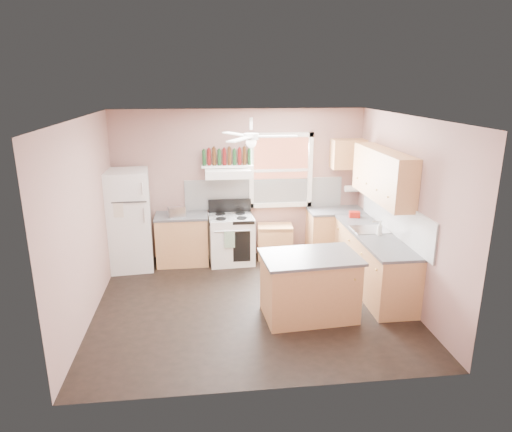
{
  "coord_description": "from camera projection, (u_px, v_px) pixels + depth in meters",
  "views": [
    {
      "loc": [
        -0.65,
        -6.09,
        3.16
      ],
      "look_at": [
        0.1,
        0.3,
        1.25
      ],
      "focal_mm": 32.0,
      "sensor_mm": 36.0,
      "label": 1
    }
  ],
  "objects": [
    {
      "name": "backsplash_back",
      "position": [
        264.0,
        193.0,
        8.38
      ],
      "size": [
        2.9,
        0.03,
        0.55
      ],
      "primitive_type": "cube",
      "color": "white",
      "rests_on": "wall_back"
    },
    {
      "name": "window_view",
      "position": [
        281.0,
        170.0,
        8.29
      ],
      "size": [
        1.0,
        0.02,
        1.2
      ],
      "primitive_type": "cube",
      "color": "brown",
      "rests_on": "wall_back"
    },
    {
      "name": "toaster",
      "position": [
        177.0,
        212.0,
        7.87
      ],
      "size": [
        0.31,
        0.23,
        0.18
      ],
      "primitive_type": "cube",
      "rotation": [
        0.0,
        0.0,
        0.27
      ],
      "color": "silver",
      "rests_on": "counter_left"
    },
    {
      "name": "soap_bottle",
      "position": [
        380.0,
        228.0,
        6.92
      ],
      "size": [
        0.12,
        0.12,
        0.22
      ],
      "primitive_type": "imported",
      "rotation": [
        0.0,
        0.0,
        5.6
      ],
      "color": "silver",
      "rests_on": "counter_right"
    },
    {
      "name": "wine_bottles",
      "position": [
        227.0,
        157.0,
        7.99
      ],
      "size": [
        0.86,
        0.06,
        0.31
      ],
      "color": "#143819",
      "rests_on": "bottle_shelf"
    },
    {
      "name": "base_cabinet_left",
      "position": [
        183.0,
        240.0,
        8.15
      ],
      "size": [
        0.9,
        0.6,
        0.86
      ],
      "primitive_type": "cube",
      "color": "#B8804C",
      "rests_on": "floor"
    },
    {
      "name": "faucet",
      "position": [
        380.0,
        225.0,
        7.21
      ],
      "size": [
        0.03,
        0.03,
        0.14
      ],
      "primitive_type": "cylinder",
      "color": "silver",
      "rests_on": "sink"
    },
    {
      "name": "paper_towel",
      "position": [
        352.0,
        189.0,
        8.42
      ],
      "size": [
        0.26,
        0.12,
        0.12
      ],
      "primitive_type": "cylinder",
      "rotation": [
        0.0,
        1.57,
        0.0
      ],
      "color": "white",
      "rests_on": "wall_back"
    },
    {
      "name": "stove",
      "position": [
        231.0,
        239.0,
        8.18
      ],
      "size": [
        0.81,
        0.68,
        0.86
      ],
      "primitive_type": "cube",
      "rotation": [
        0.0,
        0.0,
        0.05
      ],
      "color": "white",
      "rests_on": "floor"
    },
    {
      "name": "upper_cabinet_corner",
      "position": [
        348.0,
        154.0,
        8.19
      ],
      "size": [
        0.6,
        0.33,
        0.52
      ],
      "primitive_type": "cube",
      "color": "#B8804C",
      "rests_on": "wall_back"
    },
    {
      "name": "bottle_shelf",
      "position": [
        227.0,
        166.0,
        8.04
      ],
      "size": [
        0.9,
        0.26,
        0.03
      ],
      "primitive_type": "cube",
      "color": "white",
      "rests_on": "range_hood"
    },
    {
      "name": "wall_back",
      "position": [
        240.0,
        184.0,
        8.32
      ],
      "size": [
        4.5,
        0.05,
        2.7
      ],
      "primitive_type": "cube",
      "color": "#8C675E",
      "rests_on": "ground"
    },
    {
      "name": "counter_left",
      "position": [
        181.0,
        216.0,
        8.02
      ],
      "size": [
        0.92,
        0.62,
        0.04
      ],
      "primitive_type": "cube",
      "color": "#444446",
      "rests_on": "base_cabinet_left"
    },
    {
      "name": "refrigerator",
      "position": [
        129.0,
        220.0,
        7.82
      ],
      "size": [
        0.8,
        0.78,
        1.73
      ],
      "primitive_type": "cube",
      "rotation": [
        0.0,
        0.0,
        0.1
      ],
      "color": "white",
      "rests_on": "floor"
    },
    {
      "name": "ceiling",
      "position": [
        251.0,
        117.0,
        6.01
      ],
      "size": [
        4.5,
        4.5,
        0.0
      ],
      "primitive_type": "plane",
      "color": "white",
      "rests_on": "ground"
    },
    {
      "name": "base_cabinet_right",
      "position": [
        373.0,
        262.0,
        7.16
      ],
      "size": [
        0.6,
        2.2,
        0.86
      ],
      "primitive_type": "cube",
      "color": "#B8804C",
      "rests_on": "floor"
    },
    {
      "name": "base_cabinet_corner",
      "position": [
        335.0,
        234.0,
        8.47
      ],
      "size": [
        1.0,
        0.6,
        0.86
      ],
      "primitive_type": "cube",
      "color": "#B8804C",
      "rests_on": "floor"
    },
    {
      "name": "island",
      "position": [
        309.0,
        287.0,
        6.28
      ],
      "size": [
        1.28,
        0.87,
        0.86
      ],
      "primitive_type": "cube",
      "rotation": [
        0.0,
        0.0,
        0.07
      ],
      "color": "#B8804C",
      "rests_on": "floor"
    },
    {
      "name": "counter_right",
      "position": [
        374.0,
        235.0,
        7.03
      ],
      "size": [
        0.62,
        2.22,
        0.04
      ],
      "primitive_type": "cube",
      "color": "#444446",
      "rests_on": "base_cabinet_right"
    },
    {
      "name": "wall_right",
      "position": [
        406.0,
        210.0,
        6.65
      ],
      "size": [
        0.05,
        4.0,
        2.7
      ],
      "primitive_type": "cube",
      "color": "#8C675E",
      "rests_on": "ground"
    },
    {
      "name": "floor",
      "position": [
        252.0,
        302.0,
        6.78
      ],
      "size": [
        4.5,
        4.5,
        0.0
      ],
      "primitive_type": "plane",
      "color": "black",
      "rests_on": "ground"
    },
    {
      "name": "backsplash_right",
      "position": [
        394.0,
        216.0,
        6.98
      ],
      "size": [
        0.03,
        2.6,
        0.55
      ],
      "primitive_type": "cube",
      "color": "white",
      "rests_on": "wall_right"
    },
    {
      "name": "sink",
      "position": [
        370.0,
        230.0,
        7.21
      ],
      "size": [
        0.55,
        0.45,
        0.03
      ],
      "primitive_type": "cube",
      "color": "silver",
      "rests_on": "counter_right"
    },
    {
      "name": "ceiling_fan_hub",
      "position": [
        251.0,
        136.0,
        6.08
      ],
      "size": [
        0.2,
        0.2,
        0.08
      ],
      "primitive_type": "cylinder",
      "color": "white",
      "rests_on": "ceiling"
    },
    {
      "name": "counter_corner",
      "position": [
        337.0,
        211.0,
        8.34
      ],
      "size": [
        1.02,
        0.62,
        0.04
      ],
      "primitive_type": "cube",
      "color": "#444446",
      "rests_on": "base_cabinet_corner"
    },
    {
      "name": "red_caddy",
      "position": [
        354.0,
        214.0,
        7.86
      ],
      "size": [
        0.2,
        0.15,
        0.1
      ],
      "primitive_type": "cube",
      "rotation": [
        0.0,
        0.0,
        -0.19
      ],
      "color": "#AB180E",
      "rests_on": "counter_right"
    },
    {
      "name": "cart",
      "position": [
        275.0,
        241.0,
        8.42
      ],
      "size": [
        0.66,
        0.47,
        0.63
      ],
      "primitive_type": "cube",
      "rotation": [
        0.0,
        0.0,
        -0.08
      ],
      "color": "#B8804C",
      "rests_on": "floor"
    },
    {
      "name": "island_top",
      "position": [
        310.0,
        257.0,
        6.15
      ],
      "size": [
        1.36,
        0.94,
        0.04
      ],
      "primitive_type": "cube",
      "rotation": [
        0.0,
        0.0,
        0.07
      ],
      "color": "#444446",
      "rests_on": "island"
    },
    {
      "name": "window_frame",
      "position": [
        281.0,
        171.0,
        8.26
      ],
      "size": [
        1.16,
        0.07,
        1.36
      ],
      "primitive_type": "cube",
      "color": "white",
      "rests_on": "wall_back"
    },
    {
      "name": "wall_left",
      "position": [
        84.0,
        221.0,
        6.14
      ],
      "size": [
        0.05,
        4.0,
        2.7
      ],
      "primitive_type": "cube",
      "color": "#8C675E",
      "rests_on": "ground"
    },
    {
      "name": "upper_cabinet_right",
      "position": [
        383.0,
        175.0,
        6.98
      ],
      "size": [
        0.33,
        1.8,
        0.76
      ],
      "primitive_type": "cube",
      "color": "#B8804C",
      "rests_on": "wall_right"
    },
    {
      "name": "range_hood",
      "position": [
        228.0,
        173.0,
        7.95
      ],
      "size": [
        0.78,
        0.5,
        0.14
      ],
      "primitive_type": "cube",
      "color": "white",
      "rests_on": "wall_back"
    }
  ]
}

